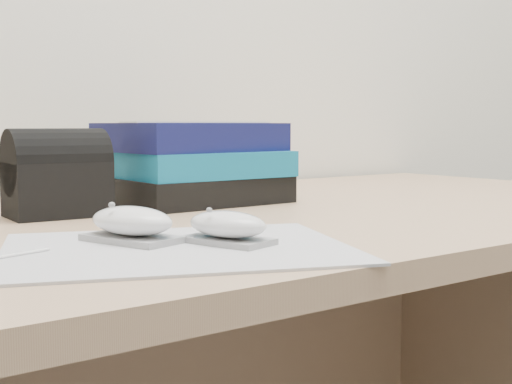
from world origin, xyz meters
TOP-DOWN VIEW (x-y plane):
  - desk at (0.00, 1.64)m, footprint 1.60×0.80m
  - mousepad at (-0.24, 1.36)m, footprint 0.41×0.37m
  - mouse_rear at (-0.26, 1.41)m, footprint 0.08×0.11m
  - mouse_front at (-0.19, 1.34)m, footprint 0.07×0.10m
  - book_stack at (0.00, 1.71)m, footprint 0.27×0.22m
  - pouch at (-0.24, 1.67)m, footprint 0.13×0.10m

SIDE VIEW (x-z plane):
  - desk at x=0.00m, z-range 0.13..0.86m
  - mousepad at x=-0.24m, z-range 0.73..0.73m
  - mouse_front at x=-0.19m, z-range 0.73..0.77m
  - mouse_rear at x=-0.26m, z-range 0.73..0.77m
  - pouch at x=-0.24m, z-range 0.73..0.85m
  - book_stack at x=0.00m, z-range 0.73..0.86m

